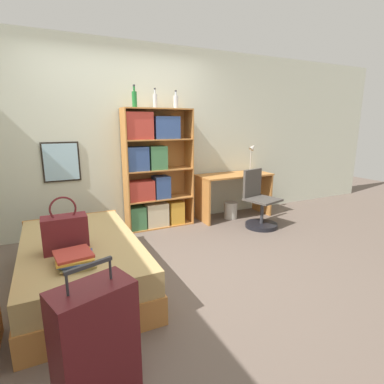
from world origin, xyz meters
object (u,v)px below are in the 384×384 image
(desk, at_px, (234,187))
(bottle_clear, at_px, (176,102))
(handbag, at_px, (65,233))
(bottle_brown, at_px, (155,101))
(waste_bin, at_px, (231,210))
(desk_lamp, at_px, (252,152))
(bottle_green, at_px, (134,99))
(book_stack_on_bed, at_px, (76,258))
(suitcase, at_px, (95,343))
(bookcase, at_px, (153,172))
(desk_chair, at_px, (259,209))
(bed, at_px, (81,263))

(desk, bearing_deg, bottle_clear, 172.68)
(handbag, distance_m, bottle_brown, 2.35)
(handbag, height_order, waste_bin, handbag)
(bottle_brown, height_order, waste_bin, bottle_brown)
(desk, xyz_separation_m, desk_lamp, (0.35, 0.03, 0.54))
(bottle_green, height_order, bottle_clear, bottle_green)
(book_stack_on_bed, bearing_deg, desk_lamp, 29.98)
(suitcase, distance_m, bottle_green, 3.12)
(handbag, relative_size, bottle_green, 1.64)
(bookcase, distance_m, desk_lamp, 1.71)
(desk_chair, relative_size, waste_bin, 3.15)
(bookcase, relative_size, bottle_green, 5.91)
(book_stack_on_bed, height_order, desk, desk)
(desk_lamp, relative_size, waste_bin, 1.80)
(bed, xyz_separation_m, book_stack_on_bed, (-0.07, -0.50, 0.27))
(handbag, height_order, bottle_clear, bottle_clear)
(bottle_green, height_order, bottle_brown, bottle_green)
(handbag, relative_size, desk, 0.40)
(bed, distance_m, bottle_brown, 2.40)
(bottle_clear, bearing_deg, bottle_brown, 175.64)
(desk_lamp, bearing_deg, desk, -175.59)
(book_stack_on_bed, distance_m, desk, 3.05)
(bookcase, xyz_separation_m, waste_bin, (1.25, -0.15, -0.69))
(desk_lamp, height_order, desk_chair, desk_lamp)
(bottle_green, bearing_deg, bookcase, 5.71)
(bookcase, xyz_separation_m, desk_chair, (1.41, -0.67, -0.55))
(desk, bearing_deg, bottle_green, 177.11)
(handbag, height_order, bottle_green, bottle_green)
(handbag, relative_size, bottle_clear, 1.90)
(bottle_green, xyz_separation_m, bottle_clear, (0.61, 0.04, -0.02))
(desk_lamp, height_order, waste_bin, desk_lamp)
(handbag, distance_m, desk, 2.94)
(bookcase, bearing_deg, bottle_green, -174.29)
(bed, height_order, waste_bin, bed)
(book_stack_on_bed, height_order, waste_bin, book_stack_on_bed)
(bed, distance_m, handbag, 0.45)
(bottle_clear, bearing_deg, suitcase, -121.53)
(suitcase, bearing_deg, bottle_green, 68.96)
(bookcase, height_order, waste_bin, bookcase)
(desk_chair, bearing_deg, suitcase, -144.01)
(bed, xyz_separation_m, desk_lamp, (2.84, 1.19, 0.82))
(book_stack_on_bed, height_order, bottle_green, bottle_green)
(desk_lamp, bearing_deg, desk_chair, -115.03)
(bed, distance_m, bottle_green, 2.23)
(bookcase, height_order, bottle_clear, bottle_clear)
(handbag, distance_m, desk_chair, 2.81)
(bottle_brown, xyz_separation_m, desk_lamp, (1.61, -0.12, -0.77))
(suitcase, xyz_separation_m, waste_bin, (2.46, 2.43, -0.21))
(suitcase, bearing_deg, waste_bin, 44.57)
(book_stack_on_bed, relative_size, bottle_brown, 1.32)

